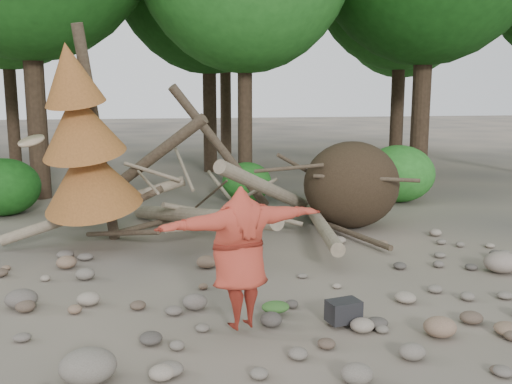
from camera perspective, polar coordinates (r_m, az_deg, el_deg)
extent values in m
plane|color=#514C44|center=(8.63, 2.99, -10.89)|extent=(120.00, 120.00, 0.00)
ellipsoid|color=#332619|center=(13.11, 9.54, 0.72)|extent=(2.20, 1.87, 1.98)
cylinder|color=gray|center=(11.83, -6.05, -2.37)|extent=(2.61, 5.11, 1.08)
cylinder|color=gray|center=(12.52, 1.95, 0.00)|extent=(3.18, 3.71, 1.90)
cylinder|color=brown|center=(12.53, -11.96, 2.11)|extent=(3.08, 1.91, 2.49)
cylinder|color=gray|center=(12.17, 6.35, -2.99)|extent=(1.13, 4.98, 0.43)
cylinder|color=brown|center=(12.79, -3.45, 4.27)|extent=(2.39, 1.03, 2.89)
cylinder|color=gray|center=(12.10, -15.67, -1.69)|extent=(3.71, 0.86, 1.20)
cylinder|color=#4C3F30|center=(11.66, -13.32, -4.03)|extent=(1.52, 1.70, 0.49)
cylinder|color=gray|center=(12.61, -0.91, -0.38)|extent=(1.57, 0.85, 0.69)
cylinder|color=#4C3F30|center=(13.39, 5.46, 1.92)|extent=(1.92, 1.25, 1.10)
cylinder|color=gray|center=(12.14, -7.28, 2.48)|extent=(0.37, 1.42, 0.85)
cylinder|color=#4C3F30|center=(12.14, 9.47, -4.08)|extent=(0.79, 2.54, 0.12)
cylinder|color=gray|center=(11.29, -4.76, -3.47)|extent=(1.78, 1.11, 0.29)
cylinder|color=#4C3F30|center=(11.69, -15.61, 5.35)|extent=(0.67, 1.13, 4.35)
cone|color=brown|center=(11.46, -16.34, 1.71)|extent=(2.06, 2.13, 1.86)
cone|color=brown|center=(11.17, -17.23, 6.62)|extent=(1.71, 1.78, 1.65)
cone|color=brown|center=(10.99, -18.07, 11.22)|extent=(1.23, 1.30, 1.41)
cylinder|color=#38281C|center=(17.64, -21.51, 13.90)|extent=(0.56, 0.56, 8.96)
cylinder|color=#38281C|center=(17.28, -1.12, 11.65)|extent=(0.44, 0.44, 7.14)
cylinder|color=#38281C|center=(19.84, 16.46, 14.38)|extent=(0.60, 0.60, 9.45)
cylinder|color=#38281C|center=(21.80, -23.44, 11.05)|extent=(0.42, 0.42, 7.56)
cylinder|color=#38281C|center=(22.19, -4.71, 13.06)|extent=(0.52, 0.52, 8.54)
cylinder|color=#38281C|center=(23.82, 14.07, 12.09)|extent=(0.50, 0.50, 8.12)
cylinder|color=#38281C|center=(28.62, -3.08, 12.60)|extent=(0.54, 0.54, 8.75)
cylinder|color=#38281C|center=(30.70, 14.28, 11.28)|extent=(0.46, 0.46, 7.84)
ellipsoid|color=#185416|center=(15.60, -23.93, 0.46)|extent=(1.80, 1.80, 1.44)
ellipsoid|color=#226A1E|center=(16.06, -0.93, 1.00)|extent=(1.40, 1.40, 1.12)
ellipsoid|color=#2B7E27|center=(16.53, 14.07, 1.80)|extent=(2.00, 2.00, 1.60)
imported|color=#AA3526|center=(7.28, -1.63, -6.55)|extent=(2.35, 1.22, 1.84)
cylinder|color=#8E785A|center=(6.86, -21.56, 4.79)|extent=(0.35, 0.36, 0.16)
cube|color=black|center=(7.83, 8.74, -12.08)|extent=(0.48, 0.37, 0.29)
ellipsoid|color=#315D25|center=(8.10, 1.96, -11.75)|extent=(0.39, 0.33, 0.15)
ellipsoid|color=#A9541D|center=(8.09, 8.55, -12.04)|extent=(0.29, 0.24, 0.11)
ellipsoid|color=#6C655A|center=(6.61, -16.46, -16.36)|extent=(0.61, 0.55, 0.37)
ellipsoid|color=#806550|center=(7.80, 17.92, -12.71)|extent=(0.42, 0.38, 0.25)
ellipsoid|color=gray|center=(10.73, 23.33, -6.48)|extent=(0.60, 0.54, 0.36)
ellipsoid|color=#5B544D|center=(8.99, -22.43, -9.84)|extent=(0.46, 0.41, 0.28)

